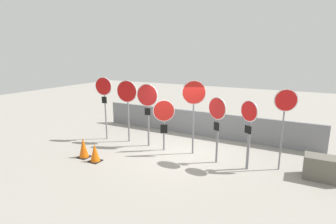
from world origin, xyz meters
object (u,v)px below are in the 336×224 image
Objects in this scene: stop_sign_7 at (285,108)px; stop_sign_6 at (249,123)px; storage_crate at (324,168)px; stop_sign_0 at (104,93)px; stop_sign_1 at (127,96)px; stop_sign_4 at (194,99)px; stop_sign_2 at (147,102)px; traffic_cone_0 at (95,153)px; traffic_cone_1 at (83,148)px; stop_sign_3 at (164,115)px; stop_sign_5 at (217,116)px.

stop_sign_6 is at bearing -175.00° from stop_sign_7.
storage_crate is at bearing -23.15° from stop_sign_7.
stop_sign_1 is at bearing 0.91° from stop_sign_0.
stop_sign_4 is 1.21× the size of stop_sign_6.
stop_sign_2 is at bearing 161.33° from stop_sign_7.
stop_sign_2 is at bearing 69.50° from traffic_cone_0.
stop_sign_1 is 1.04m from stop_sign_2.
traffic_cone_1 is at bearing 171.77° from traffic_cone_0.
stop_sign_0 reaches higher than stop_sign_3.
stop_sign_6 is (3.95, -0.38, -0.28)m from stop_sign_2.
stop_sign_7 is (6.98, 0.16, 0.02)m from stop_sign_0.
stop_sign_2 reaches higher than storage_crate.
storage_crate is at bearing 41.57° from stop_sign_6.
stop_sign_0 is at bearing 108.34° from traffic_cone_1.
stop_sign_3 is 0.75× the size of stop_sign_7.
stop_sign_1 reaches higher than storage_crate.
stop_sign_1 is 3.56× the size of traffic_cone_1.
storage_crate is (4.20, -0.08, -1.73)m from stop_sign_4.
stop_sign_2 is (1.03, -0.08, -0.12)m from stop_sign_1.
stop_sign_7 is (5.93, -0.02, 0.11)m from stop_sign_1.
stop_sign_6 is (4.97, -0.45, -0.40)m from stop_sign_1.
stop_sign_1 reaches higher than stop_sign_6.
stop_sign_6 reaches higher than traffic_cone_1.
stop_sign_5 is at bearing -174.60° from storage_crate.
stop_sign_0 is 6.05m from stop_sign_6.
stop_sign_1 is at bearing 155.15° from stop_sign_4.
stop_sign_6 is 5.76m from traffic_cone_1.
stop_sign_2 is 3.95× the size of traffic_cone_0.
stop_sign_2 is 2.33× the size of storage_crate.
stop_sign_5 is 2.07m from stop_sign_7.
stop_sign_3 is 1.32m from stop_sign_4.
stop_sign_3 is 0.87× the size of stop_sign_5.
stop_sign_1 is 0.95× the size of stop_sign_4.
stop_sign_5 is 3.58× the size of traffic_cone_0.
stop_sign_0 is 1.18× the size of stop_sign_5.
stop_sign_6 is 0.86× the size of stop_sign_7.
stop_sign_0 reaches higher than traffic_cone_1.
stop_sign_4 reaches higher than stop_sign_7.
stop_sign_0 is 6.98m from stop_sign_7.
stop_sign_7 is at bearing 36.96° from stop_sign_5.
stop_sign_1 is at bearing 142.28° from stop_sign_3.
stop_sign_1 is 2.70m from traffic_cone_1.
stop_sign_4 is 2.99m from stop_sign_7.
stop_sign_7 is at bearing -28.52° from stop_sign_3.
stop_sign_6 is at bearing -12.55° from stop_sign_2.
stop_sign_0 is 2.50× the size of storage_crate.
stop_sign_5 is (0.99, -0.38, -0.44)m from stop_sign_4.
stop_sign_5 is 2.11× the size of storage_crate.
stop_sign_4 is at bearing 39.08° from traffic_cone_0.
traffic_cone_1 is (-2.23, -1.94, -1.04)m from stop_sign_3.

